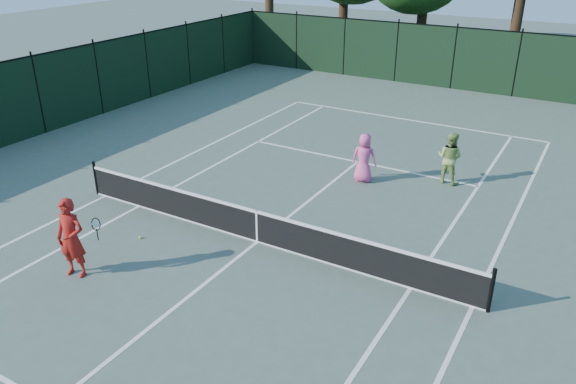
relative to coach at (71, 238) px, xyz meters
The scene contains 14 objects.
ground 4.50m from the coach, 50.20° to the left, with size 90.00×90.00×0.00m, color #4B5C50.
sideline_doubles_left 4.41m from the coach, 128.38° to the left, with size 0.10×23.77×0.01m, color white.
sideline_doubles_right 9.01m from the coach, 22.14° to the left, with size 0.10×23.77×0.01m, color white.
sideline_singles_left 3.74m from the coach, 111.12° to the left, with size 0.10×23.77×0.01m, color white.
sideline_singles_right 7.76m from the coach, 25.98° to the left, with size 0.10×23.77×0.01m, color white.
baseline_far 15.55m from the coach, 79.56° to the left, with size 10.97×0.10×0.01m, color white.
service_line_far 10.22m from the coach, 73.95° to the left, with size 8.23×0.10×0.01m, color white.
center_service_line 4.50m from the coach, 50.20° to the left, with size 0.10×12.80×0.01m, color white.
tennis_net 4.42m from the coach, 50.20° to the left, with size 11.69×0.09×1.06m.
fence_far 21.57m from the coach, 82.51° to the left, with size 24.00×0.05×3.00m, color black.
coach is the anchor object (origin of this frame).
player_pink 9.10m from the coach, 66.64° to the left, with size 0.84×0.60×1.59m.
player_green 11.32m from the coach, 58.20° to the left, with size 0.90×0.75×1.67m.
loose_ball_midcourt 2.19m from the coach, 87.91° to the left, with size 0.07×0.07×0.07m, color #D6E62F.
Camera 1 is at (7.02, -10.47, 7.30)m, focal length 35.00 mm.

